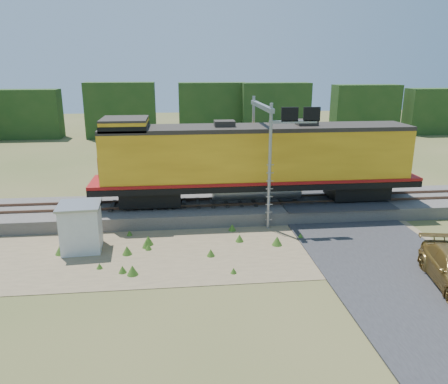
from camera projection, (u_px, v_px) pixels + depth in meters
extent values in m
plane|color=#475123|center=(239.00, 252.00, 22.75)|extent=(140.00, 140.00, 0.00)
cube|color=slate|center=(226.00, 208.00, 28.36)|extent=(70.00, 5.00, 0.80)
cube|color=brown|center=(227.00, 205.00, 27.54)|extent=(70.00, 0.10, 0.16)
cube|color=brown|center=(225.00, 198.00, 28.92)|extent=(70.00, 0.10, 0.16)
cube|color=#8C7754|center=(200.00, 249.00, 23.02)|extent=(26.00, 8.00, 0.03)
cube|color=#38383A|center=(330.00, 199.00, 28.97)|extent=(7.00, 5.20, 0.06)
cube|color=#38383A|center=(276.00, 160.00, 44.46)|extent=(7.00, 24.00, 0.08)
cube|color=#1D3E16|center=(199.00, 113.00, 58.10)|extent=(36.00, 3.00, 6.50)
cube|color=black|center=(151.00, 196.00, 27.58)|extent=(3.74, 2.39, 0.94)
cube|color=black|center=(356.00, 189.00, 28.98)|extent=(3.74, 2.39, 0.94)
cube|color=black|center=(256.00, 183.00, 28.10)|extent=(20.78, 3.12, 0.37)
cylinder|color=gray|center=(256.00, 190.00, 28.24)|extent=(5.72, 1.25, 1.25)
cube|color=yellow|center=(257.00, 155.00, 27.59)|extent=(19.23, 3.01, 3.22)
cube|color=maroon|center=(257.00, 178.00, 28.01)|extent=(20.78, 3.17, 0.19)
cube|color=#28231E|center=(258.00, 128.00, 27.11)|extent=(19.23, 3.07, 0.25)
cube|color=yellow|center=(125.00, 126.00, 26.20)|extent=(2.70, 3.01, 0.73)
cube|color=#28231E|center=(124.00, 119.00, 26.09)|extent=(2.70, 3.07, 0.12)
cube|color=black|center=(125.00, 127.00, 26.21)|extent=(2.75, 3.07, 0.36)
cube|color=maroon|center=(101.00, 164.00, 26.69)|extent=(0.10, 2.08, 1.25)
cube|color=#28231E|center=(224.00, 124.00, 26.82)|extent=(1.25, 1.04, 0.47)
cube|color=#28231E|center=(307.00, 123.00, 27.36)|extent=(1.25, 1.04, 0.47)
cube|color=silver|center=(81.00, 228.00, 22.70)|extent=(2.07, 2.07, 2.42)
cube|color=gray|center=(79.00, 205.00, 22.34)|extent=(2.27, 2.27, 0.12)
cylinder|color=gray|center=(270.00, 168.00, 25.00)|extent=(0.19, 0.19, 7.36)
cylinder|color=gray|center=(253.00, 150.00, 30.34)|extent=(0.19, 0.19, 7.36)
cube|color=gray|center=(262.00, 106.00, 26.76)|extent=(0.26, 6.20, 0.26)
cube|color=gray|center=(293.00, 122.00, 24.39)|extent=(2.73, 0.16, 0.16)
cube|color=black|center=(290.00, 114.00, 24.25)|extent=(0.95, 0.16, 0.79)
cube|color=black|center=(312.00, 114.00, 24.38)|extent=(0.95, 0.16, 0.79)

